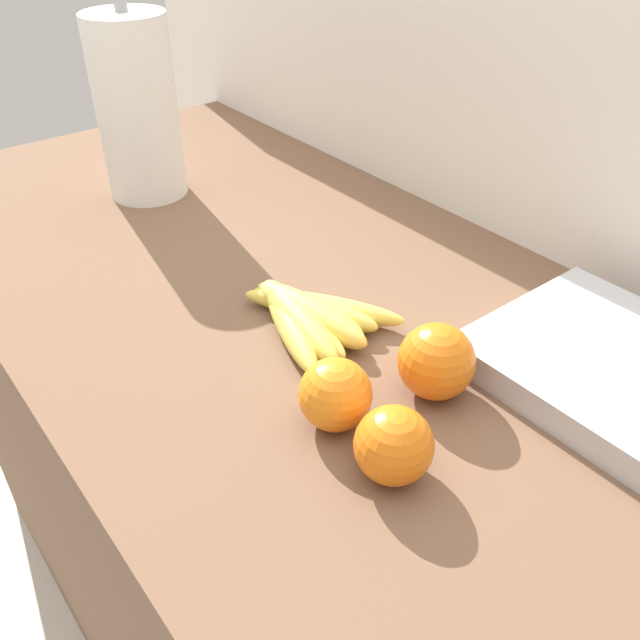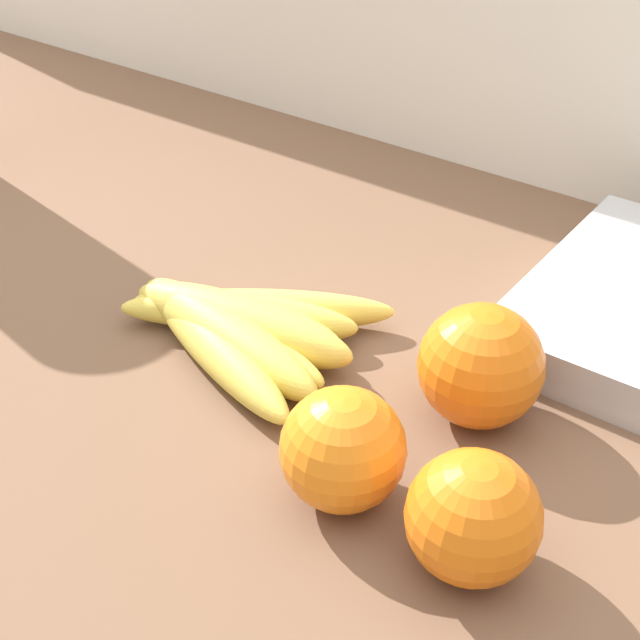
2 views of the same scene
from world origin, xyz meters
The scene contains 7 objects.
counter centered at (0.00, 0.00, 0.45)m, with size 1.67×0.69×0.90m, color brown.
wall_back centered at (0.00, 0.37, 0.65)m, with size 2.07×0.06×1.30m, color silver.
banana_bunch centered at (0.00, -0.03, 0.92)m, with size 0.19×0.18×0.04m.
orange_right centered at (0.15, -0.10, 0.93)m, with size 0.07×0.07×0.07m, color orange.
orange_back_right centered at (0.17, 0.01, 0.94)m, with size 0.08×0.08×0.08m, color orange.
orange_back_left centered at (0.23, -0.11, 0.93)m, with size 0.07×0.07×0.07m, color orange.
paper_towel_roll centered at (-0.48, 0.00, 1.04)m, with size 0.13×0.13×0.31m.
Camera 1 is at (0.53, -0.42, 1.38)m, focal length 37.62 mm.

